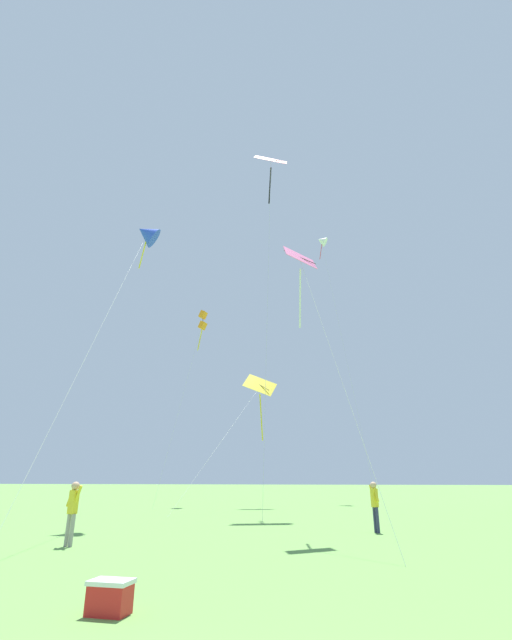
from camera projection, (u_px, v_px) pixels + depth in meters
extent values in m
cube|color=pink|center=(300.00, 257.00, 18.69)|extent=(1.43, 1.64, 1.30)
cylinder|color=#3F382D|center=(300.00, 257.00, 18.69)|extent=(1.29, 0.44, 0.62)
cylinder|color=silver|center=(300.00, 298.00, 18.28)|extent=(0.25, 0.49, 2.47)
cylinder|color=silver|center=(336.00, 365.00, 14.15)|extent=(2.75, 5.27, 10.52)
cube|color=orange|center=(203.00, 315.00, 39.44)|extent=(0.72, 0.72, 0.75)
cube|color=orange|center=(203.00, 325.00, 39.10)|extent=(0.72, 0.72, 0.75)
cylinder|color=#3F382D|center=(203.00, 320.00, 39.27)|extent=(0.04, 0.04, 1.43)
cylinder|color=yellow|center=(200.00, 338.00, 38.52)|extent=(0.32, 0.49, 2.24)
cylinder|color=silver|center=(181.00, 401.00, 34.05)|extent=(0.69, 5.90, 15.00)
cube|color=yellow|center=(260.00, 385.00, 34.09)|extent=(2.46, 1.37, 2.00)
cylinder|color=#3F382D|center=(260.00, 385.00, 34.09)|extent=(1.58, 0.49, 1.04)
cylinder|color=yellow|center=(261.00, 417.00, 33.07)|extent=(0.41, 0.48, 3.48)
cylinder|color=silver|center=(223.00, 439.00, 28.06)|extent=(2.36, 10.46, 8.53)
cube|color=red|center=(271.00, 160.00, 35.89)|extent=(2.64, 2.04, 1.74)
cylinder|color=#3F382D|center=(271.00, 160.00, 35.89)|extent=(2.05, 0.30, 0.58)
cylinder|color=black|center=(270.00, 185.00, 35.29)|extent=(0.41, 0.51, 3.12)
cylinder|color=silver|center=(268.00, 288.00, 27.52)|extent=(1.05, 8.24, 26.07)
cone|color=white|center=(322.00, 241.00, 50.37)|extent=(1.37, 1.15, 1.42)
cylinder|color=red|center=(321.00, 252.00, 50.00)|extent=(0.41, 0.20, 1.80)
cylinder|color=silver|center=(344.00, 346.00, 41.68)|extent=(3.56, 7.92, 27.32)
cone|color=blue|center=(147.00, 234.00, 24.71)|extent=(1.87, 1.77, 1.55)
cylinder|color=yellow|center=(143.00, 255.00, 24.39)|extent=(0.44, 0.24, 1.55)
cylinder|color=silver|center=(101.00, 328.00, 17.07)|extent=(2.78, 10.54, 14.63)
cylinder|color=#2D3351|center=(375.00, 520.00, 16.08)|extent=(0.11, 0.11, 0.85)
cylinder|color=#2D3351|center=(378.00, 520.00, 15.92)|extent=(0.11, 0.11, 0.85)
cube|color=yellow|center=(374.00, 498.00, 16.25)|extent=(0.28, 0.28, 0.64)
cylinder|color=yellow|center=(372.00, 493.00, 16.43)|extent=(0.22, 0.29, 0.60)
cylinder|color=yellow|center=(376.00, 493.00, 16.19)|extent=(0.22, 0.29, 0.60)
sphere|color=tan|center=(373.00, 485.00, 16.40)|extent=(0.23, 0.23, 0.23)
cylinder|color=gray|center=(72.00, 530.00, 12.64)|extent=(0.11, 0.11, 0.86)
cylinder|color=gray|center=(68.00, 530.00, 12.72)|extent=(0.11, 0.11, 0.86)
cube|color=yellow|center=(73.00, 502.00, 12.93)|extent=(0.26, 0.25, 0.64)
cylinder|color=yellow|center=(77.00, 496.00, 12.93)|extent=(0.30, 0.16, 0.60)
cylinder|color=yellow|center=(71.00, 496.00, 13.05)|extent=(0.30, 0.16, 0.60)
sphere|color=tan|center=(76.00, 486.00, 13.08)|extent=(0.24, 0.24, 0.24)
cube|color=red|center=(110.00, 600.00, 6.25)|extent=(0.56, 0.36, 0.38)
cube|color=white|center=(111.00, 582.00, 6.32)|extent=(0.60, 0.40, 0.06)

